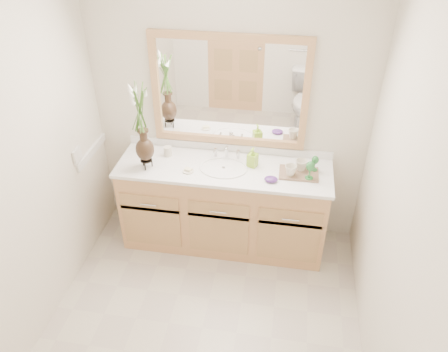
% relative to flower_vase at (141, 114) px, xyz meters
% --- Properties ---
extents(floor, '(2.60, 2.60, 0.00)m').
position_rel_flower_vase_xyz_m(floor, '(0.65, -0.91, -1.33)').
color(floor, '#C0B3A4').
rests_on(floor, ground).
extents(ceiling, '(2.40, 2.60, 0.02)m').
position_rel_flower_vase_xyz_m(ceiling, '(0.65, -0.91, 1.07)').
color(ceiling, white).
rests_on(ceiling, wall_back).
extents(wall_back, '(2.40, 0.02, 2.40)m').
position_rel_flower_vase_xyz_m(wall_back, '(0.65, 0.39, -0.13)').
color(wall_back, silver).
rests_on(wall_back, floor).
extents(wall_left, '(0.02, 2.60, 2.40)m').
position_rel_flower_vase_xyz_m(wall_left, '(-0.55, -0.91, -0.13)').
color(wall_left, silver).
rests_on(wall_left, floor).
extents(wall_right, '(0.02, 2.60, 2.40)m').
position_rel_flower_vase_xyz_m(wall_right, '(1.85, -0.91, -0.13)').
color(wall_right, silver).
rests_on(wall_right, floor).
extents(vanity, '(1.80, 0.55, 0.80)m').
position_rel_flower_vase_xyz_m(vanity, '(0.65, 0.11, -0.93)').
color(vanity, tan).
rests_on(vanity, floor).
extents(counter, '(1.84, 0.57, 0.03)m').
position_rel_flower_vase_xyz_m(counter, '(0.65, 0.11, -0.52)').
color(counter, white).
rests_on(counter, vanity).
extents(sink, '(0.38, 0.34, 0.23)m').
position_rel_flower_vase_xyz_m(sink, '(0.65, 0.09, -0.56)').
color(sink, white).
rests_on(sink, counter).
extents(mirror, '(1.32, 0.04, 0.97)m').
position_rel_flower_vase_xyz_m(mirror, '(0.65, 0.37, 0.07)').
color(mirror, white).
rests_on(mirror, wall_back).
extents(switch_plate, '(0.02, 0.12, 0.12)m').
position_rel_flower_vase_xyz_m(switch_plate, '(-0.54, -0.14, -0.35)').
color(switch_plate, white).
rests_on(switch_plate, wall_left).
extents(flower_vase, '(0.18, 0.18, 0.74)m').
position_rel_flower_vase_xyz_m(flower_vase, '(0.00, 0.00, 0.00)').
color(flower_vase, black).
rests_on(flower_vase, counter).
extents(tumbler, '(0.07, 0.07, 0.09)m').
position_rel_flower_vase_xyz_m(tumbler, '(0.13, 0.21, -0.46)').
color(tumbler, beige).
rests_on(tumbler, counter).
extents(soap_dish, '(0.10, 0.10, 0.03)m').
position_rel_flower_vase_xyz_m(soap_dish, '(0.36, -0.01, -0.49)').
color(soap_dish, beige).
rests_on(soap_dish, counter).
extents(soap_bottle, '(0.09, 0.09, 0.16)m').
position_rel_flower_vase_xyz_m(soap_bottle, '(0.88, 0.17, -0.43)').
color(soap_bottle, '#93C92F').
rests_on(soap_bottle, counter).
extents(purple_dish, '(0.13, 0.11, 0.04)m').
position_rel_flower_vase_xyz_m(purple_dish, '(1.06, -0.03, -0.48)').
color(purple_dish, '#4D2672').
rests_on(purple_dish, counter).
extents(tray, '(0.33, 0.22, 0.02)m').
position_rel_flower_vase_xyz_m(tray, '(1.28, 0.11, -0.50)').
color(tray, brown).
rests_on(tray, counter).
extents(mug_left, '(0.11, 0.11, 0.10)m').
position_rel_flower_vase_xyz_m(mug_left, '(1.21, 0.06, -0.44)').
color(mug_left, beige).
rests_on(mug_left, tray).
extents(mug_right, '(0.14, 0.14, 0.10)m').
position_rel_flower_vase_xyz_m(mug_right, '(1.29, 0.15, -0.44)').
color(mug_right, beige).
rests_on(mug_right, tray).
extents(goblet_front, '(0.07, 0.07, 0.16)m').
position_rel_flower_vase_xyz_m(goblet_front, '(1.36, 0.04, -0.38)').
color(goblet_front, '#256F2F').
rests_on(goblet_front, tray).
extents(goblet_back, '(0.06, 0.06, 0.13)m').
position_rel_flower_vase_xyz_m(goblet_back, '(1.40, 0.17, -0.40)').
color(goblet_back, '#256F2F').
rests_on(goblet_back, tray).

